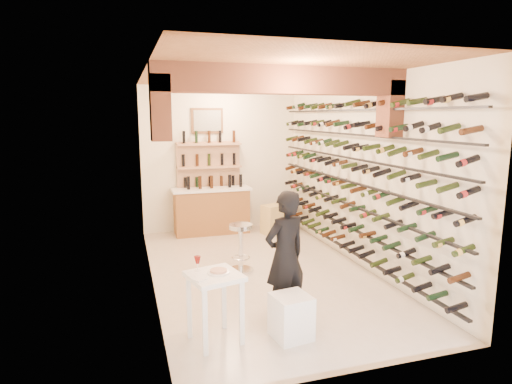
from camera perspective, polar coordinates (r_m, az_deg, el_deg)
ground at (r=7.32m, az=0.70°, el=-10.47°), size 6.00×6.00×0.00m
room_shell at (r=6.62m, az=1.43°, el=7.32°), size 3.52×6.02×3.21m
wine_rack at (r=7.53m, az=11.89°, el=2.07°), size 0.32×5.70×2.56m
back_counter at (r=9.57m, az=-5.85°, el=-2.28°), size 1.70×0.62×1.29m
back_shelving at (r=9.69m, az=-6.19°, el=1.68°), size 1.40×0.31×2.73m
tasting_table at (r=5.03m, az=-5.49°, el=-12.20°), size 0.67×0.67×0.98m
white_stool at (r=5.25m, az=4.64°, el=-16.00°), size 0.47×0.47×0.52m
person at (r=5.49m, az=3.85°, el=-8.38°), size 0.70×0.57×1.66m
chrome_barstool at (r=7.24m, az=-2.02°, el=-6.84°), size 0.41×0.41×0.80m
crate_lower at (r=9.57m, az=2.52°, el=-4.50°), size 0.63×0.52×0.33m
crate_upper at (r=9.50m, az=2.54°, el=-2.63°), size 0.63×0.52×0.31m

